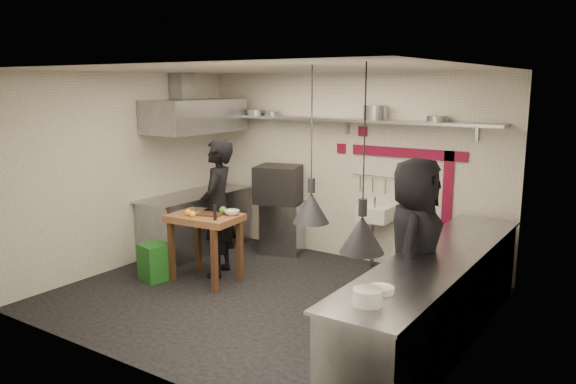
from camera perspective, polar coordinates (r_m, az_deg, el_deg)
The scene contains 47 objects.
floor at distance 7.13m, azimuth -2.20°, elevation -10.74°, with size 5.00×5.00×0.00m, color black.
ceiling at distance 6.63m, azimuth -2.38°, elevation 12.36°, with size 5.00×5.00×0.00m, color beige.
wall_back at distance 8.51m, azimuth 6.06°, elevation 2.53°, with size 5.00×0.04×2.80m, color silver.
wall_front at distance 5.23m, azimuth -15.95°, elevation -3.12°, with size 5.00×0.04×2.80m, color silver.
wall_left at distance 8.44m, azimuth -16.16°, elevation 2.09°, with size 0.04×4.20×2.80m, color silver.
wall_right at distance 5.68m, azimuth 18.60°, elevation -2.19°, with size 0.04×4.20×2.80m, color silver.
red_band_horiz at distance 8.06m, azimuth 12.03°, elevation 3.90°, with size 1.70×0.02×0.14m, color maroon.
red_band_vert at distance 7.93m, azimuth 15.91°, elevation 0.10°, with size 0.14×0.02×1.10m, color maroon.
red_tile_a at distance 8.32m, azimuth 7.60°, elevation 6.12°, with size 0.14×0.02×0.14m, color maroon.
red_tile_b at distance 8.50m, azimuth 5.44°, elevation 4.44°, with size 0.14×0.02×0.14m, color maroon.
back_shelf at distance 8.28m, azimuth 5.57°, elevation 7.32°, with size 4.60×0.34×0.04m, color gray.
shelf_bracket_left at distance 9.45m, azimuth -4.28°, elevation 7.17°, with size 0.04×0.06×0.24m, color gray.
shelf_bracket_mid at distance 8.42m, azimuth 6.05°, elevation 6.69°, with size 0.04×0.06×0.24m, color gray.
shelf_bracket_right at distance 7.72m, azimuth 18.68°, elevation 5.80°, with size 0.04×0.06×0.24m, color gray.
pan_far_left at distance 9.13m, azimuth -3.28°, elevation 8.09°, with size 0.31×0.31×0.09m, color gray.
pan_mid_left at distance 8.93m, azimuth -1.58°, elevation 7.98°, with size 0.24×0.24×0.07m, color gray.
stock_pot at distance 8.04m, azimuth 8.85°, elevation 8.00°, with size 0.33×0.33×0.20m, color gray.
pan_right at distance 7.71m, azimuth 14.93°, elevation 7.19°, with size 0.28×0.28×0.08m, color gray.
oven_stand at distance 8.89m, azimuth -0.50°, elevation -3.61°, with size 0.61×0.56×0.80m, color gray.
combi_oven at distance 8.78m, azimuth -0.98°, elevation 0.80°, with size 0.66×0.61×0.58m, color black.
oven_door at distance 8.54m, azimuth -1.75°, elevation 0.51°, with size 0.52×0.03×0.46m, color maroon.
oven_glass at distance 8.55m, azimuth -1.94°, elevation 0.53°, with size 0.36×0.02×0.34m, color black.
hand_sink at distance 8.23m, azimuth 8.78°, elevation -2.22°, with size 0.46×0.34×0.22m, color silver.
sink_tap at distance 8.19m, azimuth 8.81°, elevation -0.99°, with size 0.03×0.03×0.14m, color gray.
sink_drain at distance 8.30m, azimuth 8.57°, elevation -5.23°, with size 0.06×0.06×0.66m, color gray.
utensil_rail at distance 8.25m, azimuth 9.30°, elevation 1.62°, with size 0.02×0.02×0.90m, color gray.
counter_right at distance 6.05m, azimuth 14.80°, elevation -10.61°, with size 0.70×3.80×0.90m, color gray.
counter_right_top at distance 5.89m, azimuth 15.02°, elevation -6.40°, with size 0.76×3.90×0.03m, color gray.
plate_stack at distance 4.50m, azimuth 8.09°, elevation -10.51°, with size 0.23×0.23×0.13m, color silver.
small_bowl_right at distance 4.78m, azimuth 9.47°, elevation -9.76°, with size 0.21×0.21×0.05m, color silver.
counter_left at distance 9.08m, azimuth -9.35°, elevation -3.13°, with size 0.70×1.90×0.90m, color gray.
counter_left_top at distance 8.98m, azimuth -9.44°, elevation -0.25°, with size 0.76×2.00×0.03m, color gray.
extractor_hood at distance 8.80m, azimuth -9.46°, elevation 7.63°, with size 0.78×1.60×0.50m, color gray.
hood_duct at distance 8.96m, azimuth -10.72°, elevation 10.21°, with size 0.28×0.28×0.50m, color gray.
green_bin at distance 7.91m, azimuth -13.37°, elevation -6.91°, with size 0.35×0.35×0.50m, color #1D611F.
prep_table at distance 7.67m, azimuth -8.36°, elevation -5.64°, with size 0.92×0.64×0.92m, color #905E39, non-canonical shape.
cutting_board at distance 7.52m, azimuth -7.88°, elevation -2.24°, with size 0.32×0.22×0.03m, color #4B2E1B.
pepper_mill at distance 7.21m, azimuth -7.43°, elevation -2.09°, with size 0.04×0.04×0.20m, color black.
lemon_a at distance 7.55m, azimuth -10.14°, elevation -2.06°, with size 0.09×0.09×0.09m, color yellow.
lemon_b at distance 7.45m, azimuth -9.70°, elevation -2.23°, with size 0.08×0.08×0.08m, color yellow.
veg_ball at distance 7.57m, azimuth -6.64°, elevation -1.84°, with size 0.10×0.10×0.10m, color #3F8730.
steel_tray at distance 7.82m, azimuth -8.77°, elevation -1.74°, with size 0.17×0.11×0.03m, color gray.
bowl at distance 7.49m, azimuth -5.72°, elevation -2.09°, with size 0.21×0.21×0.06m, color silver.
heat_lamp_near at distance 5.17m, azimuth 2.41°, elevation 4.71°, with size 0.35×0.35×1.45m, color black, non-canonical shape.
heat_lamp_far at distance 4.41m, azimuth 7.72°, elevation 3.25°, with size 0.36×0.36×1.50m, color black, non-canonical shape.
chef_left at distance 7.78m, azimuth -7.15°, elevation -1.65°, with size 0.69×0.45×1.90m, color black.
chef_right at distance 6.05m, azimuth 12.71°, elevation -5.51°, with size 0.93×0.60×1.89m, color black.
Camera 1 is at (3.91, -5.36, 2.63)m, focal length 35.00 mm.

